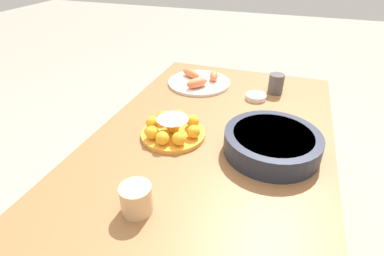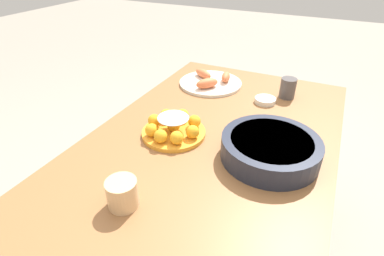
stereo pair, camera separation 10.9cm
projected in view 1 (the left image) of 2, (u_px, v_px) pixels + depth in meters
dining_table at (210, 158)px, 1.15m from camera, size 1.44×0.86×0.71m
cake_plate at (173, 129)px, 1.10m from camera, size 0.24×0.24×0.08m
serving_bowl at (272, 142)px, 1.01m from camera, size 0.33×0.33×0.08m
sauce_bowl at (256, 96)px, 1.37m from camera, size 0.09×0.09×0.02m
seafood_platter at (199, 81)px, 1.52m from camera, size 0.31×0.31×0.06m
cup_near at (136, 199)px, 0.79m from camera, size 0.09×0.09×0.08m
cup_far at (276, 84)px, 1.41m from camera, size 0.07×0.07×0.09m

